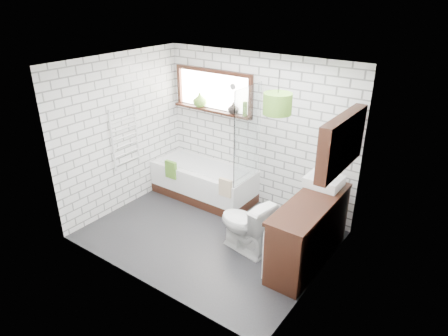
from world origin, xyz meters
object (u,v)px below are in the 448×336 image
Objects in this scene: bathtub at (204,181)px; toilet at (245,225)px; vanity at (309,232)px; pendant at (278,104)px; basin at (324,181)px.

toilet is (1.42, -0.89, 0.12)m from bathtub.
vanity is 4.51× the size of pendant.
vanity is at bearing -83.16° from basin.
bathtub is at bearing 158.79° from pendant.
bathtub is 1.13× the size of vanity.
toilet is (-0.76, -0.79, -0.57)m from basin.
basin reaches higher than toilet.
bathtub is 2.33m from vanity.
vanity is at bearing -15.17° from bathtub.
bathtub is at bearing 164.83° from vanity.
pendant is at bearing -131.35° from basin.
basin is 1.23m from toilet.
vanity is 1.74m from pendant.
toilet is (-0.82, -0.29, -0.05)m from vanity.
basin is at bearing 96.84° from vanity.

